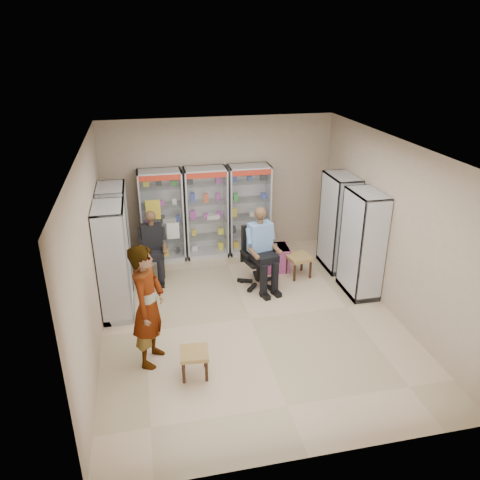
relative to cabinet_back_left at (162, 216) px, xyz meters
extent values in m
plane|color=#C7AC8A|center=(1.30, -2.73, -1.00)|extent=(6.00, 6.00, 0.00)
cube|color=tan|center=(1.30, 0.27, 0.50)|extent=(5.00, 0.02, 3.00)
cube|color=tan|center=(1.30, -5.73, 0.50)|extent=(5.00, 0.02, 3.00)
cube|color=tan|center=(-1.20, -2.73, 0.50)|extent=(0.02, 6.00, 3.00)
cube|color=tan|center=(3.80, -2.73, 0.50)|extent=(0.02, 6.00, 3.00)
cube|color=beige|center=(1.30, -2.73, 2.00)|extent=(5.00, 6.00, 0.02)
cube|color=silver|center=(0.00, 0.00, 0.00)|extent=(0.90, 0.50, 2.00)
cube|color=#A8A9AF|center=(0.95, 0.00, 0.00)|extent=(0.90, 0.50, 2.00)
cube|color=#ABAEB2|center=(1.90, 0.00, 0.00)|extent=(0.90, 0.50, 2.00)
cube|color=#9EA1A5|center=(3.53, -1.13, 0.00)|extent=(0.90, 0.50, 2.00)
cube|color=silver|center=(3.53, -2.23, 0.00)|extent=(0.90, 0.50, 2.00)
cube|color=#B1B4B9|center=(-0.93, -0.93, 0.00)|extent=(0.90, 0.50, 2.00)
cube|color=#A8AAB0|center=(-0.93, -2.03, 0.00)|extent=(0.90, 0.50, 2.00)
cube|color=#301C13|center=(-0.25, -0.73, -0.53)|extent=(0.42, 0.42, 0.94)
cube|color=black|center=(1.73, -1.55, -0.40)|extent=(0.80, 0.80, 1.21)
cube|color=#AB448E|center=(2.24, -0.98, -0.75)|extent=(0.56, 0.54, 0.51)
cylinder|color=#631308|center=(2.23, -1.04, -0.45)|extent=(0.07, 0.07, 0.09)
cube|color=#A78846|center=(2.62, -1.38, -0.78)|extent=(0.52, 0.52, 0.45)
cube|color=#9D7D42|center=(0.18, -3.99, -0.80)|extent=(0.43, 0.43, 0.40)
imported|color=gray|center=(-0.41, -3.52, -0.05)|extent=(0.68, 0.82, 1.91)
camera|label=1|loc=(-0.32, -9.46, 3.52)|focal=35.00mm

